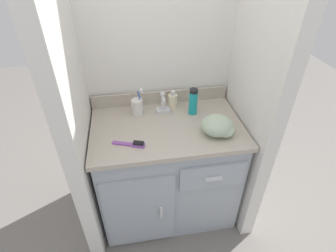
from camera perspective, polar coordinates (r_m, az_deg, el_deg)
name	(u,v)px	position (r m, az deg, el deg)	size (l,w,h in m)	color
ground_plane	(167,206)	(2.12, -0.13, -16.94)	(6.00, 6.00, 0.00)	slate
wall_back	(159,52)	(1.71, -2.07, 15.72)	(1.09, 0.08, 2.20)	silver
wall_left	(68,82)	(1.42, -21.03, 8.88)	(0.08, 0.65, 2.20)	silver
wall_right	(257,68)	(1.56, 18.89, 11.76)	(0.08, 0.65, 2.20)	silver
vanity	(167,170)	(1.81, -0.18, -9.45)	(0.91, 0.58, 0.77)	#9EA8B2
backsplash	(161,97)	(1.78, -1.61, 6.31)	(0.91, 0.02, 0.09)	#B2A899
sink_faucet	(163,105)	(1.68, -1.06, 4.55)	(0.09, 0.09, 0.14)	silver
toothbrush_cup	(137,107)	(1.66, -6.69, 4.16)	(0.08, 0.07, 0.18)	silver
soap_dispenser	(173,101)	(1.72, 1.05, 5.53)	(0.06, 0.07, 0.13)	beige
shaving_cream_can	(193,102)	(1.65, 5.49, 5.30)	(0.05, 0.05, 0.17)	teal
hairbrush	(133,144)	(1.44, -7.61, -3.92)	(0.18, 0.08, 0.03)	purple
hand_towel	(219,126)	(1.51, 11.02, -0.07)	(0.19, 0.17, 0.12)	#A8BCA3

